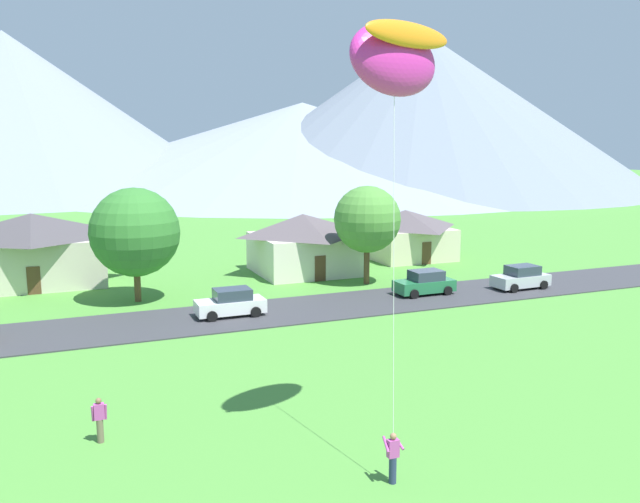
% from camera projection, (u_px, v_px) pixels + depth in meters
% --- Properties ---
extents(road_strip, '(160.00, 6.55, 0.08)m').
position_uv_depth(road_strip, '(209.00, 319.00, 39.65)').
color(road_strip, '#38383D').
rests_on(road_strip, ground).
extents(mountain_west_ridge, '(95.48, 95.48, 33.23)m').
position_uv_depth(mountain_west_ridge, '(8.00, 113.00, 136.59)').
color(mountain_west_ridge, gray).
rests_on(mountain_west_ridge, ground).
extents(mountain_central_ridge, '(101.38, 101.38, 34.55)m').
position_uv_depth(mountain_central_ridge, '(423.00, 112.00, 147.49)').
color(mountain_central_ridge, slate).
rests_on(mountain_central_ridge, ground).
extents(mountain_far_west_ridge, '(131.33, 131.33, 19.71)m').
position_uv_depth(mountain_far_west_ridge, '(302.00, 145.00, 154.65)').
color(mountain_far_west_ridge, gray).
rests_on(mountain_far_west_ridge, ground).
extents(house_leftmost, '(7.58, 8.31, 4.44)m').
position_uv_depth(house_leftmost, '(405.00, 233.00, 60.51)').
color(house_leftmost, beige).
rests_on(house_leftmost, ground).
extents(house_left_center, '(8.11, 8.02, 4.85)m').
position_uv_depth(house_left_center, '(303.00, 242.00, 53.50)').
color(house_left_center, beige).
rests_on(house_left_center, ground).
extents(house_right_center, '(10.76, 7.12, 5.42)m').
position_uv_depth(house_right_center, '(33.00, 248.00, 48.67)').
color(house_right_center, beige).
rests_on(house_right_center, ground).
extents(tree_near_left, '(5.02, 5.02, 7.43)m').
position_uv_depth(tree_near_left, '(367.00, 219.00, 48.84)').
color(tree_near_left, brown).
rests_on(tree_near_left, ground).
extents(tree_center, '(5.93, 5.93, 7.68)m').
position_uv_depth(tree_center, '(135.00, 232.00, 43.38)').
color(tree_center, brown).
rests_on(tree_center, ground).
extents(parked_car_silver_west_end, '(4.25, 2.18, 1.68)m').
position_uv_depth(parked_car_silver_west_end, '(521.00, 278.00, 47.59)').
color(parked_car_silver_west_end, '#B7BCC1').
rests_on(parked_car_silver_west_end, road_strip).
extents(parked_car_white_mid_east, '(4.20, 2.09, 1.68)m').
position_uv_depth(parked_car_white_mid_east, '(231.00, 303.00, 40.11)').
color(parked_car_white_mid_east, white).
rests_on(parked_car_white_mid_east, road_strip).
extents(parked_car_green_east_end, '(4.22, 2.11, 1.68)m').
position_uv_depth(parked_car_green_east_end, '(425.00, 283.00, 45.80)').
color(parked_car_green_east_end, '#237042').
rests_on(parked_car_green_east_end, road_strip).
extents(kite_flyer_with_kite, '(4.42, 4.44, 14.60)m').
position_uv_depth(kite_flyer_with_kite, '(396.00, 61.00, 21.29)').
color(kite_flyer_with_kite, navy).
rests_on(kite_flyer_with_kite, ground).
extents(watcher_person, '(0.56, 0.24, 1.68)m').
position_uv_depth(watcher_person, '(100.00, 419.00, 23.29)').
color(watcher_person, '#70604C').
rests_on(watcher_person, ground).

